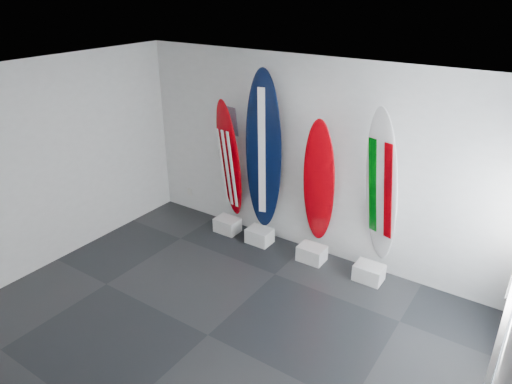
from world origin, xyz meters
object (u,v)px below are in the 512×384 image
Objects in this scene: surfboard_usa at (229,160)px; surfboard_swiss at (319,183)px; surfboard_italy at (381,189)px; surfboard_navy at (263,153)px.

surfboard_swiss is (1.62, 0.00, -0.02)m from surfboard_usa.
surfboard_italy reaches higher than surfboard_swiss.
surfboard_italy is (0.92, 0.00, 0.14)m from surfboard_swiss.
surfboard_italy is at bearing -13.02° from surfboard_swiss.
surfboard_navy is at bearing 9.09° from surfboard_usa.
surfboard_navy is 1.26× the size of surfboard_swiss.
surfboard_usa is 0.80× the size of surfboard_navy.
surfboard_navy is 1.88m from surfboard_italy.
surfboard_italy reaches higher than surfboard_usa.
surfboard_navy reaches higher than surfboard_swiss.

